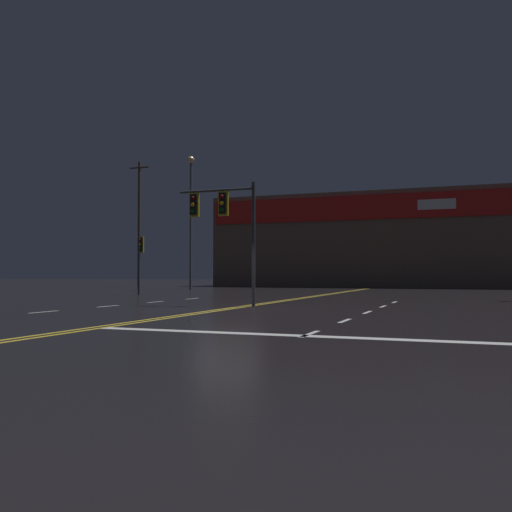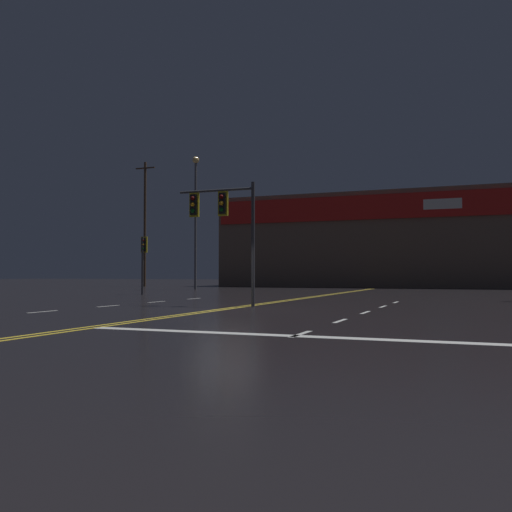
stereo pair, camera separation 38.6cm
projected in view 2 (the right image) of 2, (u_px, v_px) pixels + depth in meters
ground_plane at (225, 309)px, 20.50m from camera, size 200.00×200.00×0.00m
road_markings at (233, 312)px, 18.77m from camera, size 15.00×60.00×0.01m
traffic_signal_median at (221, 214)px, 22.74m from camera, size 3.29×0.36×4.87m
traffic_signal_corner_northwest at (143, 252)px, 34.95m from camera, size 0.42×0.36×3.56m
streetlight_far_median at (196, 206)px, 46.58m from camera, size 0.56×0.56×10.89m
building_backdrop at (387, 241)px, 56.05m from camera, size 31.82×10.23×8.89m
utility_pole_row at (353, 217)px, 49.60m from camera, size 46.64×0.26×12.56m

